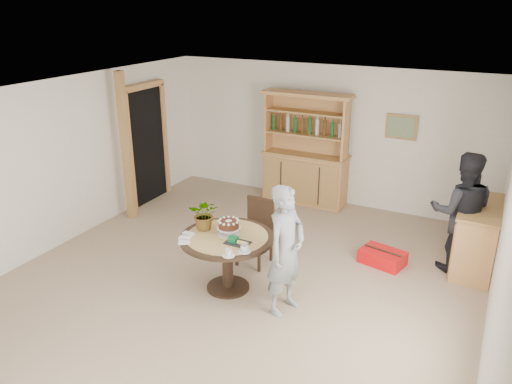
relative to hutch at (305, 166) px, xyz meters
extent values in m
plane|color=tan|center=(0.30, -3.24, -0.69)|extent=(7.00, 7.00, 0.00)
cube|color=white|center=(0.30, 0.26, 0.56)|extent=(6.00, 0.04, 2.50)
cube|color=white|center=(-2.70, -3.24, 0.56)|extent=(0.04, 7.00, 2.50)
cube|color=white|center=(3.30, -3.24, 0.56)|extent=(0.04, 7.00, 2.50)
cube|color=white|center=(0.30, -3.24, 1.81)|extent=(6.00, 7.00, 0.04)
cube|color=#B2814B|center=(1.60, 0.23, 0.86)|extent=(0.52, 0.03, 0.42)
cube|color=#59724C|center=(1.60, 0.21, 0.86)|extent=(0.44, 0.02, 0.34)
cube|color=black|center=(-2.64, -1.24, 0.36)|extent=(0.10, 0.90, 2.10)
cube|color=tan|center=(-2.62, -1.74, 0.36)|extent=(0.12, 0.10, 2.10)
cube|color=tan|center=(-2.62, -0.74, 0.36)|extent=(0.12, 0.10, 2.10)
cube|color=tan|center=(-2.62, -1.24, 1.44)|extent=(0.12, 1.10, 0.10)
cube|color=#B2814B|center=(-2.40, -2.04, 0.56)|extent=(0.12, 0.12, 2.50)
cube|color=tan|center=(0.00, 0.00, -0.24)|extent=(1.50, 0.50, 0.90)
cube|color=#B2814B|center=(0.00, 0.00, 0.23)|extent=(1.56, 0.54, 0.04)
cube|color=tan|center=(0.00, 0.10, 0.78)|extent=(1.50, 0.04, 1.06)
cube|color=tan|center=(-0.73, -0.05, 0.78)|extent=(0.04, 0.34, 1.06)
cube|color=tan|center=(0.73, -0.05, 0.78)|extent=(0.04, 0.34, 1.06)
cube|color=#B2814B|center=(0.00, -0.05, 0.61)|extent=(1.44, 0.32, 0.03)
cube|color=#B2814B|center=(0.00, -0.05, 1.01)|extent=(1.44, 0.32, 0.03)
cube|color=tan|center=(0.00, -0.05, 1.32)|extent=(1.62, 0.40, 0.06)
cylinder|color=#194C1E|center=(-0.56, -0.05, 0.77)|extent=(0.07, 0.07, 0.28)
cylinder|color=#4C2D14|center=(-0.40, -0.05, 0.77)|extent=(0.07, 0.07, 0.28)
cylinder|color=#B2BFB2|center=(-0.24, -0.05, 0.77)|extent=(0.07, 0.07, 0.28)
cylinder|color=#194C1E|center=(-0.08, -0.05, 0.77)|extent=(0.07, 0.07, 0.28)
cylinder|color=#4C2D14|center=(0.08, -0.05, 0.77)|extent=(0.07, 0.07, 0.28)
cylinder|color=#B2BFB2|center=(0.24, -0.05, 0.77)|extent=(0.07, 0.07, 0.28)
cylinder|color=#194C1E|center=(0.40, -0.05, 0.77)|extent=(0.07, 0.07, 0.28)
cylinder|color=#4C2D14|center=(0.56, -0.05, 0.77)|extent=(0.07, 0.07, 0.28)
cube|color=tan|center=(3.04, -1.24, -0.24)|extent=(0.50, 1.20, 0.90)
cube|color=#B2814B|center=(3.04, -1.24, 0.23)|extent=(0.54, 1.26, 0.04)
cylinder|color=black|center=(0.23, -3.28, 0.04)|extent=(1.20, 1.20, 0.04)
cylinder|color=black|center=(0.23, -3.28, -0.33)|extent=(0.14, 0.14, 0.70)
cylinder|color=black|center=(0.23, -3.28, -0.67)|extent=(0.56, 0.56, 0.03)
cylinder|color=tan|center=(0.23, -3.28, 0.07)|extent=(1.04, 1.04, 0.01)
cube|color=black|center=(0.23, -2.53, -0.24)|extent=(0.44, 0.44, 0.04)
cube|color=black|center=(0.24, -2.34, 0.01)|extent=(0.42, 0.05, 0.46)
cube|color=black|center=(0.24, -2.34, 0.23)|extent=(0.42, 0.06, 0.05)
cube|color=black|center=(0.05, -2.70, -0.47)|extent=(0.04, 0.03, 0.44)
cube|color=black|center=(0.41, -2.72, -0.47)|extent=(0.04, 0.03, 0.44)
cube|color=black|center=(0.06, -2.34, -0.47)|extent=(0.04, 0.03, 0.44)
cube|color=black|center=(0.42, -2.36, -0.47)|extent=(0.04, 0.03, 0.44)
cylinder|color=white|center=(0.23, -3.23, 0.08)|extent=(0.28, 0.28, 0.01)
cylinder|color=white|center=(0.23, -3.23, 0.12)|extent=(0.05, 0.05, 0.08)
cylinder|color=white|center=(0.23, -3.23, 0.16)|extent=(0.30, 0.30, 0.01)
cylinder|color=#4A2215|center=(0.23, -3.23, 0.21)|extent=(0.26, 0.26, 0.09)
cylinder|color=white|center=(0.23, -3.23, 0.26)|extent=(0.08, 0.08, 0.01)
sphere|color=white|center=(0.35, -3.23, 0.26)|extent=(0.04, 0.04, 0.04)
sphere|color=white|center=(0.34, -3.17, 0.26)|extent=(0.04, 0.04, 0.04)
sphere|color=white|center=(0.29, -3.13, 0.26)|extent=(0.04, 0.04, 0.04)
sphere|color=white|center=(0.23, -3.11, 0.26)|extent=(0.04, 0.04, 0.04)
sphere|color=white|center=(0.17, -3.13, 0.26)|extent=(0.04, 0.04, 0.04)
sphere|color=white|center=(0.13, -3.17, 0.26)|extent=(0.04, 0.04, 0.04)
sphere|color=white|center=(0.11, -3.23, 0.26)|extent=(0.04, 0.04, 0.04)
sphere|color=white|center=(0.13, -3.29, 0.26)|extent=(0.04, 0.04, 0.04)
sphere|color=white|center=(0.17, -3.34, 0.26)|extent=(0.04, 0.04, 0.04)
sphere|color=white|center=(0.23, -3.35, 0.26)|extent=(0.04, 0.04, 0.04)
sphere|color=white|center=(0.29, -3.34, 0.26)|extent=(0.04, 0.04, 0.04)
sphere|color=white|center=(0.34, -3.29, 0.26)|extent=(0.04, 0.04, 0.04)
imported|color=#3F7233|center=(-0.12, -3.23, 0.28)|extent=(0.47, 0.44, 0.42)
cube|color=black|center=(0.45, -3.40, 0.08)|extent=(0.30, 0.20, 0.01)
cube|color=#0B6A34|center=(0.39, -3.40, 0.11)|extent=(0.10, 0.10, 0.06)
cube|color=#0B6A34|center=(0.39, -3.40, 0.15)|extent=(0.11, 0.02, 0.01)
cylinder|color=silver|center=(0.63, -3.56, 0.08)|extent=(0.15, 0.15, 0.01)
imported|color=silver|center=(0.63, -3.56, 0.12)|extent=(0.10, 0.10, 0.08)
cylinder|color=silver|center=(0.51, -3.73, 0.08)|extent=(0.15, 0.15, 0.01)
imported|color=silver|center=(0.51, -3.73, 0.12)|extent=(0.08, 0.08, 0.07)
cube|color=white|center=(-0.22, -3.48, 0.09)|extent=(0.14, 0.08, 0.03)
cube|color=white|center=(-0.19, -3.60, 0.09)|extent=(0.16, 0.11, 0.03)
cube|color=white|center=(-0.13, -3.70, 0.09)|extent=(0.16, 0.14, 0.03)
imported|color=gray|center=(1.08, -3.38, 0.11)|extent=(0.50, 0.66, 1.61)
imported|color=black|center=(2.80, -1.40, 0.16)|extent=(0.93, 0.79, 1.70)
cube|color=red|center=(1.88, -1.72, -0.59)|extent=(0.67, 0.53, 0.20)
cube|color=black|center=(1.88, -1.72, -0.48)|extent=(0.55, 0.17, 0.01)
camera|label=1|loc=(3.12, -8.16, 2.85)|focal=35.00mm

